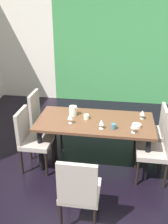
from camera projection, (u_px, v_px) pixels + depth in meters
ground_plane at (72, 176)px, 3.76m from camera, size 5.21×6.30×0.02m
back_panel_interior at (23, 44)px, 6.21m from camera, size 1.58×0.10×2.78m
garden_window_panel at (129, 46)px, 5.85m from camera, size 3.63×0.10×2.78m
dining_table at (95, 126)px, 3.80m from camera, size 1.76×0.85×0.75m
chair_right_far at (154, 129)px, 3.98m from camera, size 0.44×0.44×0.92m
chair_right_near at (159, 146)px, 3.46m from camera, size 0.44×0.44×1.04m
chair_left_far at (42, 119)px, 4.22m from camera, size 0.44×0.44×1.04m
chair_left_near at (31, 137)px, 3.73m from camera, size 0.44×0.44×0.97m
chair_head_near at (79, 190)px, 2.71m from camera, size 0.44×0.44×0.97m
wine_glass_near_window at (70, 116)px, 3.64m from camera, size 0.08×0.08×0.16m
wine_glass_west at (101, 123)px, 3.49m from camera, size 0.07×0.07×0.14m
wine_glass_left at (142, 113)px, 3.78m from camera, size 0.08×0.08×0.14m
wine_glass_north at (134, 125)px, 3.38m from camera, size 0.08×0.08×0.15m
serving_bowl_near_shelf at (137, 126)px, 3.57m from camera, size 0.13×0.13×0.04m
cup_south at (114, 126)px, 3.51m from camera, size 0.08×0.08×0.07m
cup_front at (86, 117)px, 3.80m from camera, size 0.08×0.08×0.07m
pitcher_east at (73, 111)px, 3.90m from camera, size 0.14×0.12×0.15m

